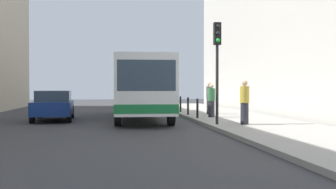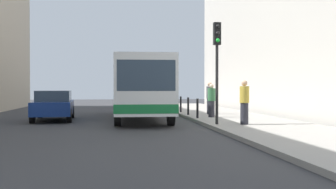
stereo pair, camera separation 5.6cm
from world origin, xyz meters
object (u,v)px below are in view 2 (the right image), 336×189
Objects in this scene: car_beside_bus at (54,105)px; car_behind_bus at (141,98)px; traffic_light at (217,53)px; bollard_mid at (188,106)px; pedestrian_far_sidewalk at (210,98)px; pedestrian_near_signal at (244,102)px; pedestrian_mid_sidewalk at (212,101)px; bollard_far at (181,104)px; bollard_near at (197,108)px; bollard_farthest at (175,103)px; bus at (141,86)px.

car_behind_bus is at bearing -116.76° from car_beside_bus.
traffic_light is (1.96, -16.65, 2.22)m from car_behind_bus.
bollard_mid is at bearing 99.61° from car_behind_bus.
pedestrian_near_signal is at bearing 151.37° from pedestrian_far_sidewalk.
pedestrian_mid_sidewalk reaches higher than car_beside_bus.
bollard_far is 4.38m from pedestrian_mid_sidewalk.
bollard_mid is (0.00, 2.42, 0.00)m from bollard_near.
pedestrian_mid_sidewalk reaches higher than bollard_farthest.
bollard_far is 0.53× the size of pedestrian_near_signal.
bus reaches higher than pedestrian_near_signal.
pedestrian_far_sidewalk is at bearing -72.78° from bollard_farthest.
pedestrian_near_signal is (3.77, -5.49, -0.68)m from bus.
car_beside_bus is 12.92m from car_behind_bus.
bollard_far is at bearing 90.70° from traffic_light.
bollard_farthest is at bearing 90.00° from bollard_near.
pedestrian_near_signal is at bearing -83.87° from bollard_farthest.
bus is 11.68× the size of bollard_mid.
bollard_near is (6.99, -1.49, -0.16)m from car_beside_bus.
bollard_mid is at bearing -167.88° from bus.
pedestrian_near_signal is 0.99× the size of pedestrian_far_sidewalk.
bollard_mid is at bearing 90.00° from bollard_near.
car_beside_bus is (-4.38, -0.46, -0.94)m from bus.
bus is at bearing 117.34° from traffic_light.
traffic_light is at bearing -58.87° from pedestrian_near_signal.
pedestrian_far_sidewalk is at bearing 5.87° from pedestrian_mid_sidewalk.
car_behind_bus reaches higher than bollard_mid.
pedestrian_far_sidewalk is (1.33, 2.97, 0.42)m from bollard_near.
car_behind_bus is 10.87m from pedestrian_far_sidewalk.
bollard_mid is 1.00× the size of bollard_far.
pedestrian_far_sidewalk is at bearing 78.85° from traffic_light.
bollard_farthest is 0.57× the size of pedestrian_mid_sidewalk.
car_beside_bus is 7.75m from bollard_far.
pedestrian_mid_sidewalk is 2.46m from pedestrian_far_sidewalk.
bus is 3.44m from bollard_near.
pedestrian_far_sidewalk is (3.19, -10.39, 0.27)m from car_behind_bus.
pedestrian_near_signal is at bearing -82.12° from bollard_far.
bollard_far is 8.48m from pedestrian_near_signal.
pedestrian_far_sidewalk is at bearing 22.13° from bollard_mid.
bollard_far is at bearing 90.00° from bollard_near.
bollard_farthest is at bearing -129.33° from pedestrian_near_signal.
car_behind_bus is at bearing -91.97° from bus.
bollard_near is at bearing -90.00° from bollard_farthest.
pedestrian_mid_sidewalk is at bearing 159.87° from bus.
bollard_farthest is 4.53m from pedestrian_far_sidewalk.
car_beside_bus is at bearing -77.19° from pedestrian_near_signal.
bollard_farthest is (6.99, 5.78, -0.16)m from car_beside_bus.
traffic_light is 4.41m from pedestrian_mid_sidewalk.
bollard_near is at bearing -117.33° from pedestrian_near_signal.
bollard_farthest is 0.53× the size of pedestrian_far_sidewalk.
traffic_light reaches higher than car_behind_bus.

